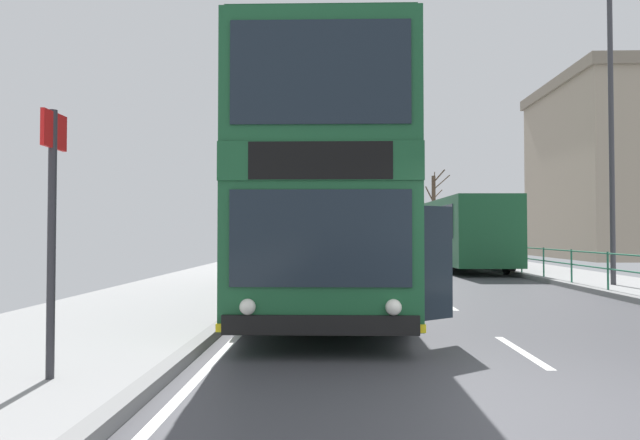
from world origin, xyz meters
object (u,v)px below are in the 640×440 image
Objects in this scene: background_bus_far_lane at (456,232)px; bare_tree_far_00 at (434,211)px; double_decker_bus_main at (326,198)px; street_lamp_far_side at (611,112)px; bus_stop_sign_near at (52,212)px; background_building_00 at (633,168)px.

bare_tree_far_00 is (2.24, 17.61, 1.72)m from background_bus_far_lane.
street_lamp_far_side reaches higher than double_decker_bus_main.
bare_tree_far_00 is at bearing 82.76° from background_bus_far_lane.
street_lamp_far_side is (2.31, -9.20, 3.36)m from background_bus_far_lane.
background_bus_far_lane is 17.84m from bare_tree_far_00.
background_building_00 is at bearing 53.64° from bus_stop_sign_near.
street_lamp_far_side is (7.98, 3.48, 2.66)m from double_decker_bus_main.
bus_stop_sign_near is at bearing -111.50° from double_decker_bus_main.
double_decker_bus_main is 4.04× the size of bus_stop_sign_near.
background_bus_far_lane is at bearing 104.11° from street_lamp_far_side.
bare_tree_far_00 reaches higher than double_decker_bus_main.
bare_tree_far_00 is 13.68m from background_building_00.
bus_stop_sign_near is 38.39m from bare_tree_far_00.
bare_tree_far_00 is 0.55× the size of background_building_00.
bus_stop_sign_near is at bearing -126.36° from background_building_00.
background_building_00 reaches higher than double_decker_bus_main.
bus_stop_sign_near is at bearing -136.40° from street_lamp_far_side.
background_building_00 is at bearing 37.76° from background_bus_far_lane.
bus_stop_sign_near is 37.40m from background_building_00.
double_decker_bus_main is at bearing -114.09° from background_bus_far_lane.
background_building_00 is (13.77, 10.67, 4.14)m from background_bus_far_lane.
background_bus_far_lane is 10.06m from street_lamp_far_side.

